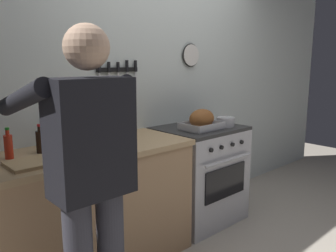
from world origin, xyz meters
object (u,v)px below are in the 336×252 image
Objects in this scene: bottle_hot_sauce at (8,146)px; bottle_cooking_oil at (109,122)px; bottle_olive_oil at (109,123)px; bottle_dish_soap at (56,131)px; stove at (199,174)px; cutting_board at (39,162)px; saucepan at (225,122)px; roasting_pan at (202,120)px; bottle_soy_sauce at (40,141)px; person_cook at (90,175)px; bottle_wine_red at (77,127)px.

bottle_cooking_oil is at bearing 8.98° from bottle_hot_sauce.
bottle_olive_oil reaches higher than bottle_dish_soap.
stove is 1.61m from cutting_board.
saucepan is at bearing -14.08° from bottle_olive_oil.
bottle_dish_soap reaches higher than cutting_board.
bottle_soy_sauce reaches higher than roasting_pan.
person_cook is (-1.51, -0.66, 0.50)m from stove.
roasting_pan is at bearing -7.99° from bottle_soy_sauce.
person_cook reaches higher than cutting_board.
roasting_pan is 2.13× the size of saucepan.
bottle_dish_soap is (0.27, 0.36, 0.09)m from cutting_board.
cutting_board is 0.72m from bottle_olive_oil.
bottle_hot_sauce is (-0.10, 0.22, 0.07)m from cutting_board.
bottle_wine_red is at bearing -177.56° from bottle_olive_oil.
person_cook is 1.01m from bottle_olive_oil.
saucepan reaches higher than stove.
bottle_olive_oil is (-1.08, 0.27, 0.08)m from saucepan.
bottle_olive_oil is 0.76m from bottle_hot_sauce.
cutting_board is at bearing -146.63° from bottle_wine_red.
roasting_pan is 1.18× the size of bottle_olive_oil.
bottle_cooking_oil is at bearing 16.36° from bottle_wine_red.
bottle_soy_sauce is 0.69× the size of bottle_cooking_oil.
bottle_soy_sauce is (-0.17, -0.14, -0.02)m from bottle_dish_soap.
bottle_dish_soap is at bearing 165.22° from bottle_olive_oil.
saucepan is at bearing -7.11° from bottle_hot_sauce.
bottle_cooking_oil is (0.44, -0.02, 0.02)m from bottle_dish_soap.
person_cook is 6.03× the size of bottle_cooking_oil.
bottle_olive_oil is (-0.80, 0.23, 0.04)m from roasting_pan.
bottle_olive_oil is 0.92× the size of bottle_wine_red.
stove is 2.56× the size of roasting_pan.
bottle_soy_sauce is (0.20, 0.00, -0.00)m from bottle_hot_sauce.
saucepan is at bearing -8.10° from bottle_soy_sauce.
bottle_olive_oil reaches higher than cutting_board.
cutting_board is at bearing -175.27° from stove.
saucepan is at bearing -8.63° from roasting_pan.
saucepan is (0.20, -0.14, 0.49)m from stove.
roasting_pan is (-0.08, -0.10, 0.53)m from stove.
bottle_soy_sauce is at bearing 171.90° from saucepan.
bottle_cooking_oil reaches higher than roasting_pan.
person_cook is 8.49× the size of bottle_hot_sauce.
bottle_hot_sauce is at bearing 173.17° from roasting_pan.
bottle_wine_red reaches higher than bottle_soy_sauce.
person_cook reaches higher than bottle_wine_red.
bottle_soy_sauce is (0.10, 0.22, 0.07)m from cutting_board.
bottle_soy_sauce is 0.63m from bottle_cooking_oil.
roasting_pan is 1.49× the size of bottle_dish_soap.
bottle_wine_red reaches higher than roasting_pan.
stove is at bearing 145.21° from saucepan.
bottle_hot_sauce is at bearing -158.78° from bottle_dish_soap.
roasting_pan is at bearing 1.28° from cutting_board.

